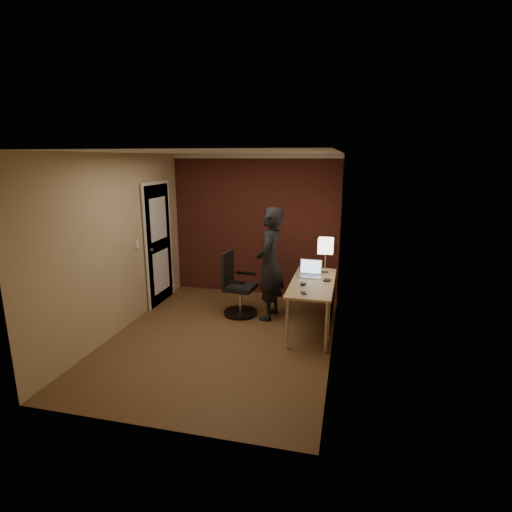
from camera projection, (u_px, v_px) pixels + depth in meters
name	position (u px, v px, depth m)	size (l,w,h in m)	color
room	(234.00, 222.00, 6.77)	(4.00, 4.00, 4.00)	brown
desk	(318.00, 290.00, 5.65)	(0.60, 1.50, 0.73)	#DAAE7E
desk_lamp	(326.00, 246.00, 5.96)	(0.22, 0.22, 0.54)	silver
laptop	(310.00, 271.00, 5.91)	(0.34, 0.27, 0.23)	silver
mouse	(303.00, 284.00, 5.48)	(0.06, 0.10, 0.03)	black
phone	(303.00, 293.00, 5.14)	(0.06, 0.12, 0.01)	black
wallet	(327.00, 280.00, 5.67)	(0.09, 0.11, 0.02)	black
office_chair	(237.00, 288.00, 6.29)	(0.54, 0.58, 0.99)	black
person	(270.00, 264.00, 6.06)	(0.63, 0.41, 1.73)	black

